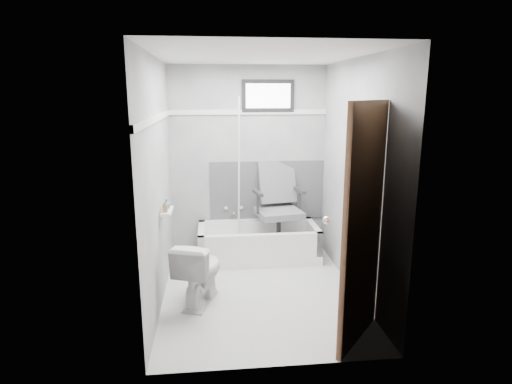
{
  "coord_description": "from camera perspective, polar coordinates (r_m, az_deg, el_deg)",
  "views": [
    {
      "loc": [
        -0.48,
        -4.17,
        2.05
      ],
      "look_at": [
        0.0,
        0.35,
        1.0
      ],
      "focal_mm": 30.0,
      "sensor_mm": 36.0,
      "label": 1
    }
  ],
  "objects": [
    {
      "name": "ceiling",
      "position": [
        4.21,
        0.52,
        17.79
      ],
      "size": [
        2.6,
        2.6,
        0.0
      ],
      "primitive_type": "plane",
      "rotation": [
        3.14,
        0.0,
        0.0
      ],
      "color": "silver",
      "rests_on": "floor"
    },
    {
      "name": "toilet",
      "position": [
        4.35,
        -7.54,
        -10.48
      ],
      "size": [
        0.57,
        0.75,
        0.65
      ],
      "primitive_type": "imported",
      "rotation": [
        0.0,
        0.0,
        2.81
      ],
      "color": "white",
      "rests_on": "floor"
    },
    {
      "name": "window",
      "position": [
        5.5,
        1.61,
        12.69
      ],
      "size": [
        0.66,
        0.04,
        0.4
      ],
      "primitive_type": null,
      "color": "black",
      "rests_on": "wall_back"
    },
    {
      "name": "faucet",
      "position": [
        5.65,
        -3.0,
        -2.41
      ],
      "size": [
        0.26,
        0.1,
        0.16
      ],
      "primitive_type": null,
      "color": "silver",
      "rests_on": "wall_back"
    },
    {
      "name": "door",
      "position": [
        3.4,
        19.79,
        -5.76
      ],
      "size": [
        0.78,
        0.78,
        2.0
      ],
      "primitive_type": null,
      "color": "#54311F",
      "rests_on": "floor"
    },
    {
      "name": "trim_back",
      "position": [
        5.48,
        -1.04,
        10.6
      ],
      "size": [
        2.0,
        0.02,
        0.06
      ],
      "primitive_type": "cube",
      "color": "white",
      "rests_on": "wall_back"
    },
    {
      "name": "shelf",
      "position": [
        4.37,
        -11.77,
        -2.5
      ],
      "size": [
        0.1,
        0.32,
        0.02
      ],
      "primitive_type": "cube",
      "color": "white",
      "rests_on": "wall_left"
    },
    {
      "name": "floor",
      "position": [
        4.67,
        0.46,
        -13.03
      ],
      "size": [
        2.6,
        2.6,
        0.0
      ],
      "primitive_type": "plane",
      "color": "silver",
      "rests_on": "ground"
    },
    {
      "name": "office_chair",
      "position": [
        5.38,
        3.07,
        -1.95
      ],
      "size": [
        0.72,
        0.72,
        1.08
      ],
      "primitive_type": null,
      "rotation": [
        0.0,
        0.0,
        0.17
      ],
      "color": "#5C5D61",
      "rests_on": "bathtub"
    },
    {
      "name": "wall_right",
      "position": [
        4.5,
        13.25,
        1.78
      ],
      "size": [
        0.02,
        2.6,
        2.4
      ],
      "primitive_type": "cube",
      "color": "gray",
      "rests_on": "floor"
    },
    {
      "name": "soap_bottle_b",
      "position": [
        4.42,
        -11.86,
        -1.56
      ],
      "size": [
        0.11,
        0.11,
        0.1
      ],
      "primitive_type": "imported",
      "rotation": [
        0.0,
        0.0,
        0.93
      ],
      "color": "#467382",
      "rests_on": "shelf"
    },
    {
      "name": "wall_front",
      "position": [
        3.03,
        3.28,
        -3.29
      ],
      "size": [
        2.0,
        0.02,
        2.4
      ],
      "primitive_type": "cube",
      "color": "gray",
      "rests_on": "floor"
    },
    {
      "name": "wall_left",
      "position": [
        4.29,
        -12.92,
        1.25
      ],
      "size": [
        0.02,
        2.6,
        2.4
      ],
      "primitive_type": "cube",
      "color": "gray",
      "rests_on": "floor"
    },
    {
      "name": "soap_bottle_a",
      "position": [
        4.28,
        -12.04,
        -1.95
      ],
      "size": [
        0.05,
        0.05,
        0.11
      ],
      "primitive_type": "imported",
      "rotation": [
        0.0,
        0.0,
        0.05
      ],
      "color": "olive",
      "rests_on": "shelf"
    },
    {
      "name": "pole",
      "position": [
        5.33,
        -2.29,
        2.19
      ],
      "size": [
        0.02,
        0.3,
        1.93
      ],
      "primitive_type": "cylinder",
      "rotation": [
        0.14,
        0.0,
        0.0
      ],
      "color": "white",
      "rests_on": "bathtub"
    },
    {
      "name": "backerboard",
      "position": [
        5.65,
        1.52,
        0.21
      ],
      "size": [
        1.5,
        0.02,
        0.78
      ],
      "primitive_type": "cube",
      "color": "#4C4C4F",
      "rests_on": "wall_back"
    },
    {
      "name": "trim_left",
      "position": [
        4.21,
        -13.17,
        9.55
      ],
      "size": [
        0.02,
        2.6,
        0.06
      ],
      "primitive_type": "cube",
      "color": "white",
      "rests_on": "wall_left"
    },
    {
      "name": "wall_back",
      "position": [
        5.55,
        -1.03,
        4.21
      ],
      "size": [
        2.0,
        0.02,
        2.4
      ],
      "primitive_type": "cube",
      "color": "gray",
      "rests_on": "floor"
    },
    {
      "name": "bathtub",
      "position": [
        5.45,
        0.31,
        -6.72
      ],
      "size": [
        1.5,
        0.7,
        0.42
      ],
      "primitive_type": null,
      "color": "white",
      "rests_on": "floor"
    }
  ]
}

